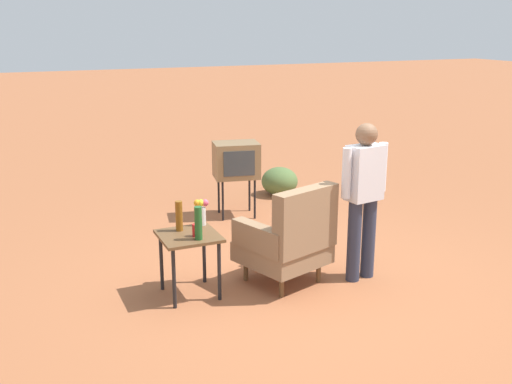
{
  "coord_description": "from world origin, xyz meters",
  "views": [
    {
      "loc": [
        2.79,
        5.0,
        2.6
      ],
      "look_at": [
        0.04,
        -1.32,
        0.65
      ],
      "focal_mm": 42.4,
      "sensor_mm": 36.0,
      "label": 1
    }
  ],
  "objects_px": {
    "person_standing": "(364,192)",
    "flower_vase": "(201,211)",
    "soda_can_red": "(196,230)",
    "armchair": "(290,238)",
    "side_table": "(189,244)",
    "bottle_tall_amber": "(179,216)",
    "bottle_wine_green": "(198,223)",
    "tv_on_stand": "(236,161)"
  },
  "relations": [
    {
      "from": "soda_can_red",
      "to": "bottle_tall_amber",
      "type": "xyz_separation_m",
      "value": [
        0.1,
        -0.22,
        0.09
      ]
    },
    {
      "from": "bottle_tall_amber",
      "to": "soda_can_red",
      "type": "bearing_deg",
      "value": 113.7
    },
    {
      "from": "bottle_tall_amber",
      "to": "side_table",
      "type": "bearing_deg",
      "value": 108.26
    },
    {
      "from": "tv_on_stand",
      "to": "soda_can_red",
      "type": "xyz_separation_m",
      "value": [
        1.31,
        2.23,
        -0.09
      ]
    },
    {
      "from": "person_standing",
      "to": "side_table",
      "type": "bearing_deg",
      "value": -10.61
    },
    {
      "from": "side_table",
      "to": "person_standing",
      "type": "height_order",
      "value": "person_standing"
    },
    {
      "from": "flower_vase",
      "to": "tv_on_stand",
      "type": "bearing_deg",
      "value": -120.7
    },
    {
      "from": "side_table",
      "to": "flower_vase",
      "type": "height_order",
      "value": "flower_vase"
    },
    {
      "from": "armchair",
      "to": "soda_can_red",
      "type": "relative_size",
      "value": 8.69
    },
    {
      "from": "person_standing",
      "to": "flower_vase",
      "type": "distance_m",
      "value": 1.65
    },
    {
      "from": "side_table",
      "to": "armchair",
      "type": "bearing_deg",
      "value": 170.44
    },
    {
      "from": "tv_on_stand",
      "to": "flower_vase",
      "type": "bearing_deg",
      "value": 59.3
    },
    {
      "from": "tv_on_stand",
      "to": "bottle_tall_amber",
      "type": "distance_m",
      "value": 2.45
    },
    {
      "from": "armchair",
      "to": "side_table",
      "type": "relative_size",
      "value": 1.69
    },
    {
      "from": "flower_vase",
      "to": "bottle_wine_green",
      "type": "bearing_deg",
      "value": 67.73
    },
    {
      "from": "soda_can_red",
      "to": "bottle_wine_green",
      "type": "height_order",
      "value": "bottle_wine_green"
    },
    {
      "from": "person_standing",
      "to": "flower_vase",
      "type": "bearing_deg",
      "value": -19.76
    },
    {
      "from": "side_table",
      "to": "tv_on_stand",
      "type": "height_order",
      "value": "tv_on_stand"
    },
    {
      "from": "side_table",
      "to": "soda_can_red",
      "type": "xyz_separation_m",
      "value": [
        -0.05,
        0.07,
        0.15
      ]
    },
    {
      "from": "soda_can_red",
      "to": "bottle_wine_green",
      "type": "bearing_deg",
      "value": 89.16
    },
    {
      "from": "bottle_wine_green",
      "to": "armchair",
      "type": "bearing_deg",
      "value": 179.77
    },
    {
      "from": "person_standing",
      "to": "bottle_tall_amber",
      "type": "height_order",
      "value": "person_standing"
    },
    {
      "from": "bottle_tall_amber",
      "to": "tv_on_stand",
      "type": "bearing_deg",
      "value": -124.86
    },
    {
      "from": "soda_can_red",
      "to": "bottle_wine_green",
      "type": "xyz_separation_m",
      "value": [
        0.0,
        0.09,
        0.1
      ]
    },
    {
      "from": "armchair",
      "to": "bottle_wine_green",
      "type": "bearing_deg",
      "value": -0.23
    },
    {
      "from": "side_table",
      "to": "soda_can_red",
      "type": "bearing_deg",
      "value": 123.34
    },
    {
      "from": "tv_on_stand",
      "to": "bottle_tall_amber",
      "type": "xyz_separation_m",
      "value": [
        1.4,
        2.01,
        -0.01
      ]
    },
    {
      "from": "person_standing",
      "to": "bottle_wine_green",
      "type": "distance_m",
      "value": 1.72
    },
    {
      "from": "side_table",
      "to": "bottle_wine_green",
      "type": "height_order",
      "value": "bottle_wine_green"
    },
    {
      "from": "armchair",
      "to": "person_standing",
      "type": "height_order",
      "value": "person_standing"
    },
    {
      "from": "side_table",
      "to": "person_standing",
      "type": "distance_m",
      "value": 1.83
    },
    {
      "from": "soda_can_red",
      "to": "flower_vase",
      "type": "distance_m",
      "value": 0.35
    },
    {
      "from": "armchair",
      "to": "soda_can_red",
      "type": "xyz_separation_m",
      "value": [
        0.95,
        -0.1,
        0.19
      ]
    },
    {
      "from": "tv_on_stand",
      "to": "bottle_tall_amber",
      "type": "relative_size",
      "value": 3.43
    },
    {
      "from": "soda_can_red",
      "to": "tv_on_stand",
      "type": "bearing_deg",
      "value": -120.34
    },
    {
      "from": "side_table",
      "to": "soda_can_red",
      "type": "height_order",
      "value": "soda_can_red"
    },
    {
      "from": "soda_can_red",
      "to": "armchair",
      "type": "bearing_deg",
      "value": 174.25
    },
    {
      "from": "bottle_wine_green",
      "to": "bottle_tall_amber",
      "type": "distance_m",
      "value": 0.32
    },
    {
      "from": "soda_can_red",
      "to": "flower_vase",
      "type": "relative_size",
      "value": 0.46
    },
    {
      "from": "bottle_tall_amber",
      "to": "flower_vase",
      "type": "relative_size",
      "value": 1.13
    },
    {
      "from": "armchair",
      "to": "bottle_wine_green",
      "type": "relative_size",
      "value": 3.31
    },
    {
      "from": "person_standing",
      "to": "bottle_tall_amber",
      "type": "relative_size",
      "value": 5.47
    }
  ]
}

